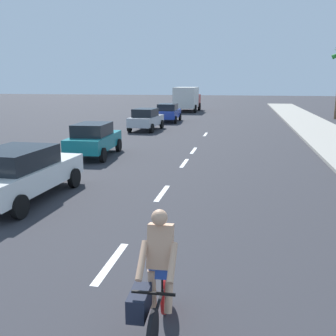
{
  "coord_description": "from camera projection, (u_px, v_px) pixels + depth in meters",
  "views": [
    {
      "loc": [
        2.41,
        0.82,
        3.46
      ],
      "look_at": [
        0.42,
        11.03,
        1.1
      ],
      "focal_mm": 40.92,
      "sensor_mm": 36.0,
      "label": 1
    }
  ],
  "objects": [
    {
      "name": "ground_plane",
      "position": [
        194.0,
        151.0,
        19.58
      ],
      "size": [
        160.0,
        160.0,
        0.0
      ],
      "primitive_type": "plane",
      "color": "#2D2D33"
    },
    {
      "name": "lane_stripe_2",
      "position": [
        111.0,
        263.0,
        7.47
      ],
      "size": [
        0.16,
        1.8,
        0.01
      ],
      "primitive_type": "cube",
      "color": "white",
      "rests_on": "ground"
    },
    {
      "name": "lane_stripe_3",
      "position": [
        162.0,
        193.0,
        12.11
      ],
      "size": [
        0.16,
        1.8,
        0.01
      ],
      "primitive_type": "cube",
      "color": "white",
      "rests_on": "ground"
    },
    {
      "name": "lane_stripe_4",
      "position": [
        184.0,
        163.0,
        16.56
      ],
      "size": [
        0.16,
        1.8,
        0.01
      ],
      "primitive_type": "cube",
      "color": "white",
      "rests_on": "ground"
    },
    {
      "name": "lane_stripe_5",
      "position": [
        194.0,
        150.0,
        19.57
      ],
      "size": [
        0.16,
        1.8,
        0.01
      ],
      "primitive_type": "cube",
      "color": "white",
      "rests_on": "ground"
    },
    {
      "name": "lane_stripe_6",
      "position": [
        206.0,
        134.0,
        25.56
      ],
      "size": [
        0.16,
        1.8,
        0.01
      ],
      "primitive_type": "cube",
      "color": "white",
      "rests_on": "ground"
    },
    {
      "name": "cyclist",
      "position": [
        156.0,
        280.0,
        5.19
      ],
      "size": [
        0.64,
        1.71,
        1.82
      ],
      "rotation": [
        0.0,
        0.0,
        3.18
      ],
      "color": "black",
      "rests_on": "ground"
    },
    {
      "name": "parked_car_white",
      "position": [
        19.0,
        172.0,
        11.3
      ],
      "size": [
        2.19,
        4.6,
        1.57
      ],
      "rotation": [
        0.0,
        0.0,
        -0.03
      ],
      "color": "white",
      "rests_on": "ground"
    },
    {
      "name": "parked_car_teal",
      "position": [
        94.0,
        139.0,
        17.91
      ],
      "size": [
        2.0,
        3.97,
        1.57
      ],
      "rotation": [
        0.0,
        0.0,
        0.06
      ],
      "color": "#14727A",
      "rests_on": "ground"
    },
    {
      "name": "parked_car_silver",
      "position": [
        146.0,
        119.0,
        27.44
      ],
      "size": [
        1.97,
        3.94,
        1.57
      ],
      "rotation": [
        0.0,
        0.0,
        -0.05
      ],
      "color": "#B7BABF",
      "rests_on": "ground"
    },
    {
      "name": "parked_car_blue",
      "position": [
        168.0,
        112.0,
        33.28
      ],
      "size": [
        2.0,
        4.14,
        1.57
      ],
      "rotation": [
        0.0,
        0.0,
        0.03
      ],
      "color": "#1E389E",
      "rests_on": "ground"
    },
    {
      "name": "delivery_truck",
      "position": [
        187.0,
        98.0,
        44.67
      ],
      "size": [
        2.72,
        6.26,
        2.8
      ],
      "rotation": [
        0.0,
        0.0,
        -0.01
      ],
      "color": "maroon",
      "rests_on": "ground"
    }
  ]
}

